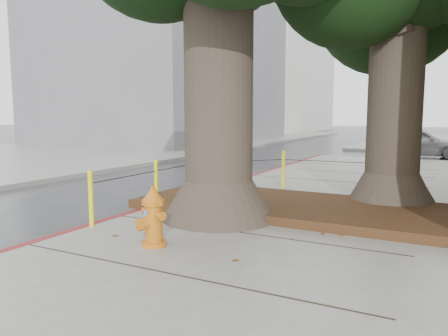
% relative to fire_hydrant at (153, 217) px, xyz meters
% --- Properties ---
extents(ground, '(140.00, 140.00, 0.00)m').
position_rel_fire_hydrant_xyz_m(ground, '(0.32, -0.79, -0.57)').
color(ground, '#28282B').
rests_on(ground, ground).
extents(sidewalk_opposite, '(14.00, 60.00, 0.15)m').
position_rel_fire_hydrant_xyz_m(sidewalk_opposite, '(-13.68, 9.21, -0.50)').
color(sidewalk_opposite, slate).
rests_on(sidewalk_opposite, ground).
extents(curb_red, '(0.14, 26.00, 0.16)m').
position_rel_fire_hydrant_xyz_m(curb_red, '(-1.68, 1.71, -0.50)').
color(curb_red, maroon).
rests_on(curb_red, ground).
extents(planter_bed, '(6.40, 2.60, 0.16)m').
position_rel_fire_hydrant_xyz_m(planter_bed, '(1.22, 3.11, -0.34)').
color(planter_bed, black).
rests_on(planter_bed, sidewalk_main).
extents(building_far_grey, '(12.00, 16.00, 12.00)m').
position_rel_fire_hydrant_xyz_m(building_far_grey, '(-14.68, 21.21, 5.43)').
color(building_far_grey, slate).
rests_on(building_far_grey, ground).
extents(building_far_white, '(12.00, 18.00, 15.00)m').
position_rel_fire_hydrant_xyz_m(building_far_white, '(-16.68, 44.21, 6.93)').
color(building_far_white, silver).
rests_on(building_far_white, ground).
extents(bollard_ring, '(3.79, 5.39, 0.95)m').
position_rel_fire_hydrant_xyz_m(bollard_ring, '(-0.55, 3.58, 0.09)').
color(bollard_ring, '#FDF10E').
rests_on(bollard_ring, sidewalk_main).
extents(fire_hydrant, '(0.48, 0.48, 0.86)m').
position_rel_fire_hydrant_xyz_m(fire_hydrant, '(0.00, 0.00, 0.00)').
color(fire_hydrant, orange).
rests_on(fire_hydrant, sidewalk_main).
extents(car_silver, '(4.23, 2.16, 1.38)m').
position_rel_fire_hydrant_xyz_m(car_silver, '(2.19, 17.21, 0.12)').
color(car_silver, '#9F9EA3').
rests_on(car_silver, ground).
extents(car_dark, '(2.14, 4.43, 1.24)m').
position_rel_fire_hydrant_xyz_m(car_dark, '(-9.16, 18.63, 0.05)').
color(car_dark, black).
rests_on(car_dark, ground).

